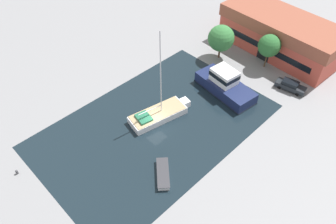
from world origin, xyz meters
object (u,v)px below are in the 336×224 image
Objects in this scene: warehouse_building at (281,34)px; small_dinghy at (163,174)px; sailboat_moored at (159,114)px; quay_tree_near_building at (269,46)px; motor_cruiser at (225,85)px; parked_car at (290,86)px; quay_tree_by_water at (221,38)px.

warehouse_building is 35.01m from small_dinghy.
sailboat_moored is at bearing -92.41° from warehouse_building.
small_dinghy is (5.18, -34.49, -3.07)m from warehouse_building.
sailboat_moored is 10.37m from small_dinghy.
warehouse_building reaches higher than quay_tree_near_building.
warehouse_building is 6.11m from quay_tree_near_building.
quay_tree_near_building is 0.58× the size of motor_cruiser.
motor_cruiser is at bearing -51.82° from parked_car.
parked_car is at bearing -34.70° from motor_cruiser.
quay_tree_near_building is at bearing 25.63° from quay_tree_by_water.
parked_car is at bearing 4.85° from quay_tree_by_water.
parked_car is (6.39, -2.38, -3.47)m from quay_tree_near_building.
quay_tree_near_building is 7.65m from parked_car.
sailboat_moored reaches higher than warehouse_building.
parked_car is (13.78, 1.17, -3.17)m from quay_tree_by_water.
sailboat_moored is (-3.91, -21.82, -3.61)m from quay_tree_near_building.
small_dinghy is (7.88, -6.74, -0.32)m from sailboat_moored.
sailboat_moored is 3.24× the size of small_dinghy.
warehouse_building reaches higher than motor_cruiser.
sailboat_moored reaches higher than motor_cruiser.
quay_tree_by_water is 14.19m from parked_car.
parked_car is 0.35× the size of sailboat_moored.
small_dinghy is at bearing -15.18° from parked_car.
quay_tree_by_water is (-6.18, -9.47, 0.55)m from warehouse_building.
warehouse_building is 11.55m from parked_car.
quay_tree_near_building reaches higher than parked_car.
warehouse_building is 1.55× the size of sailboat_moored.
motor_cruiser is at bearing -124.36° from small_dinghy.
quay_tree_by_water is at bearing -154.37° from quay_tree_near_building.
quay_tree_near_building is 29.10m from small_dinghy.
quay_tree_by_water reaches higher than small_dinghy.
sailboat_moored is at bearing 171.91° from motor_cruiser.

